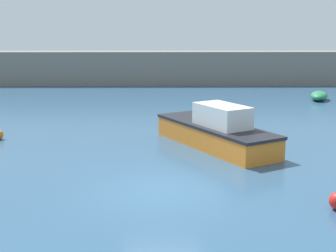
{
  "coord_description": "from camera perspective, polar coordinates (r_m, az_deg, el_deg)",
  "views": [
    {
      "loc": [
        0.04,
        -13.8,
        4.98
      ],
      "look_at": [
        0.27,
        6.2,
        0.73
      ],
      "focal_mm": 50.0,
      "sensor_mm": 36.0,
      "label": 1
    }
  ],
  "objects": [
    {
      "name": "ground_plane",
      "position": [
        14.7,
        -0.77,
        -8.21
      ],
      "size": [
        120.0,
        120.0,
        0.2
      ],
      "primitive_type": "cube",
      "color": "#2D5170"
    },
    {
      "name": "harbor_breakwater",
      "position": [
        41.47,
        -0.7,
        7.1
      ],
      "size": [
        52.21,
        2.45,
        2.88
      ],
      "primitive_type": "cube",
      "color": "slate",
      "rests_on": "ground_plane"
    },
    {
      "name": "motorboat_grey_hull",
      "position": [
        19.75,
        5.92,
        -0.66
      ],
      "size": [
        4.9,
        6.62,
        1.85
      ],
      "rotation": [
        0.0,
        0.0,
        2.09
      ],
      "color": "orange",
      "rests_on": "ground_plane"
    },
    {
      "name": "dinghy_near_pier",
      "position": [
        34.06,
        17.94,
        3.54
      ],
      "size": [
        1.88,
        2.6,
        0.62
      ],
      "rotation": [
        0.0,
        0.0,
        4.35
      ],
      "color": "#287A4C",
      "rests_on": "ground_plane"
    }
  ]
}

